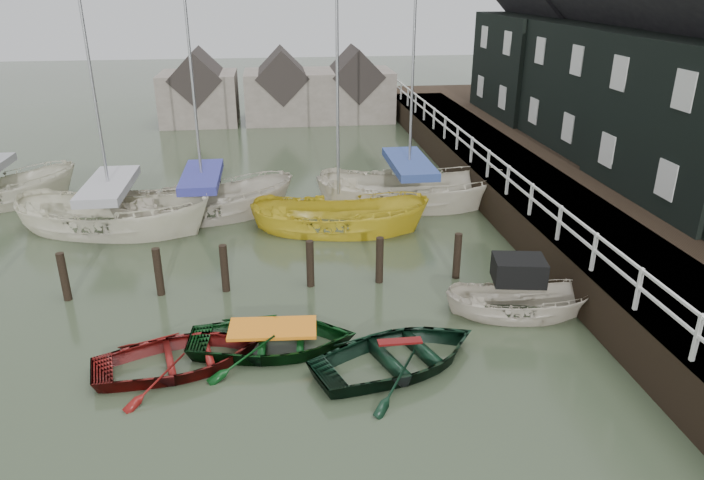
{
  "coord_description": "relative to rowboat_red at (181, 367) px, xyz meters",
  "views": [
    {
      "loc": [
        0.35,
        -13.19,
        8.19
      ],
      "look_at": [
        2.39,
        2.93,
        1.4
      ],
      "focal_mm": 32.0,
      "sensor_mm": 36.0,
      "label": 1
    }
  ],
  "objects": [
    {
      "name": "sailboat_a",
      "position": [
        -3.36,
        8.94,
        0.06
      ],
      "size": [
        7.58,
        4.43,
        11.19
      ],
      "rotation": [
        0.0,
        0.0,
        1.31
      ],
      "color": "beige",
      "rests_on": "ground"
    },
    {
      "name": "motorboat",
      "position": [
        8.48,
        1.35,
        0.12
      ],
      "size": [
        3.99,
        2.08,
        2.28
      ],
      "rotation": [
        0.0,
        0.0,
        1.39
      ],
      "color": "beige",
      "rests_on": "ground"
    },
    {
      "name": "far_sheds",
      "position": [
        2.83,
        26.71,
        1.86
      ],
      "size": [
        14.0,
        4.08,
        4.39
      ],
      "color": "#665B51",
      "rests_on": "ground"
    },
    {
      "name": "sailboat_b",
      "position": [
        -0.33,
        9.93,
        0.06
      ],
      "size": [
        7.01,
        3.6,
        11.51
      ],
      "rotation": [
        0.0,
        0.0,
        1.74
      ],
      "color": "#BDB3A1",
      "rests_on": "ground"
    },
    {
      "name": "sailboat_d",
      "position": [
        7.44,
        10.27,
        0.06
      ],
      "size": [
        7.67,
        4.37,
        13.56
      ],
      "rotation": [
        0.0,
        0.0,
        1.33
      ],
      "color": "beige",
      "rests_on": "ground"
    },
    {
      "name": "quay_houses",
      "position": [
        16.99,
        9.37,
        5.68
      ],
      "size": [
        6.52,
        28.14,
        10.01
      ],
      "color": "black",
      "rests_on": "ground"
    },
    {
      "name": "mooring_pilings",
      "position": [
        0.89,
        3.71,
        0.5
      ],
      "size": [
        13.72,
        0.22,
        1.8
      ],
      "color": "black",
      "rests_on": "ground"
    },
    {
      "name": "rowboat_dkgreen",
      "position": [
        4.94,
        -0.59,
        0.0
      ],
      "size": [
        4.87,
        4.17,
        0.85
      ],
      "primitive_type": "imported",
      "rotation": [
        0.0,
        0.0,
        1.92
      ],
      "color": "black",
      "rests_on": "ground"
    },
    {
      "name": "rowboat_red",
      "position": [
        0.0,
        0.0,
        0.0
      ],
      "size": [
        4.33,
        3.53,
        0.79
      ],
      "primitive_type": "imported",
      "rotation": [
        0.0,
        0.0,
        1.81
      ],
      "color": "#5D0F0D",
      "rests_on": "ground"
    },
    {
      "name": "pier",
      "position": [
        11.48,
        10.71,
        0.71
      ],
      "size": [
        3.04,
        32.0,
        2.7
      ],
      "color": "black",
      "rests_on": "ground"
    },
    {
      "name": "sailboat_c",
      "position": [
        4.46,
        7.97,
        0.01
      ],
      "size": [
        6.58,
        3.53,
        10.25
      ],
      "rotation": [
        0.0,
        0.0,
        1.37
      ],
      "color": "gold",
      "rests_on": "ground"
    },
    {
      "name": "rowboat_green",
      "position": [
        2.1,
        0.48,
        0.0
      ],
      "size": [
        4.16,
        3.1,
        0.82
      ],
      "primitive_type": "imported",
      "rotation": [
        0.0,
        0.0,
        1.5
      ],
      "color": "black",
      "rests_on": "ground"
    },
    {
      "name": "ground",
      "position": [
        2.0,
        0.71,
        0.0
      ],
      "size": [
        120.0,
        120.0,
        0.0
      ],
      "primitive_type": "plane",
      "color": "#2D3522",
      "rests_on": "ground"
    },
    {
      "name": "land_strip",
      "position": [
        17.0,
        10.71,
        0.0
      ],
      "size": [
        14.0,
        38.0,
        1.5
      ],
      "primitive_type": "cube",
      "color": "black",
      "rests_on": "ground"
    }
  ]
}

